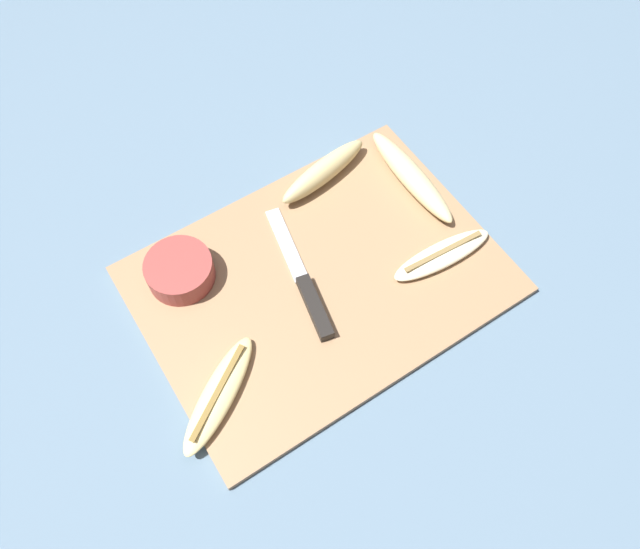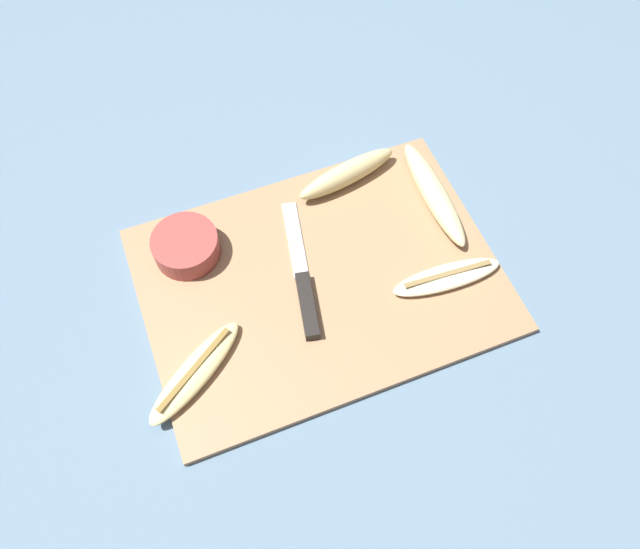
% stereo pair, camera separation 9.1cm
% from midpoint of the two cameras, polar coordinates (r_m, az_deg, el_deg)
% --- Properties ---
extents(ground_plane, '(4.00, 4.00, 0.00)m').
position_cam_midpoint_polar(ground_plane, '(0.93, 2.79, -0.91)').
color(ground_plane, slate).
extents(cutting_board, '(0.52, 0.38, 0.01)m').
position_cam_midpoint_polar(cutting_board, '(0.92, 2.81, -0.74)').
color(cutting_board, '#997551').
rests_on(cutting_board, ground_plane).
extents(knife, '(0.07, 0.24, 0.02)m').
position_cam_midpoint_polar(knife, '(0.90, 1.48, -1.86)').
color(knife, black).
rests_on(knife, cutting_board).
extents(banana_golden_short, '(0.17, 0.13, 0.02)m').
position_cam_midpoint_polar(banana_golden_short, '(0.85, -8.35, -9.11)').
color(banana_golden_short, '#EDD689').
rests_on(banana_golden_short, cutting_board).
extents(banana_bright_far, '(0.17, 0.05, 0.02)m').
position_cam_midpoint_polar(banana_bright_far, '(0.93, 14.25, -0.48)').
color(banana_bright_far, beige).
rests_on(banana_bright_far, cutting_board).
extents(banana_spotted_left, '(0.18, 0.07, 0.04)m').
position_cam_midpoint_polar(banana_spotted_left, '(1.00, 5.11, 8.97)').
color(banana_spotted_left, '#DBC684').
rests_on(banana_spotted_left, cutting_board).
extents(banana_mellow_near, '(0.04, 0.21, 0.03)m').
position_cam_midpoint_polar(banana_mellow_near, '(1.00, 12.93, 7.05)').
color(banana_mellow_near, beige).
rests_on(banana_mellow_near, cutting_board).
extents(prep_bowl, '(0.10, 0.10, 0.04)m').
position_cam_midpoint_polar(prep_bowl, '(0.93, -9.47, 2.32)').
color(prep_bowl, '#993D38').
rests_on(prep_bowl, cutting_board).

